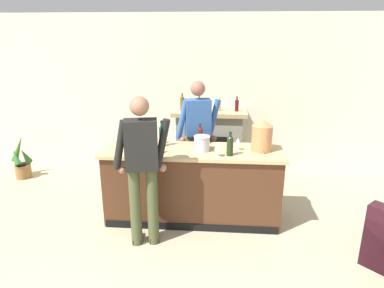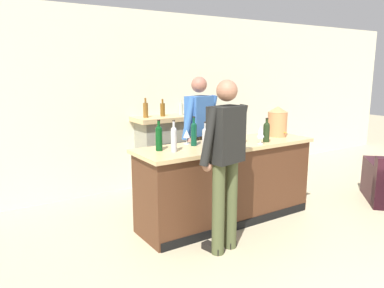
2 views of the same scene
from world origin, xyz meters
TOP-DOWN VIEW (x-y plane):
  - wall_back_panel at (0.00, 4.50)m, footprint 12.00×0.07m
  - bar_counter at (0.04, 2.62)m, footprint 2.32×0.70m
  - fireplace_stone at (0.20, 4.24)m, footprint 1.27×0.52m
  - person_customer at (-0.48, 2.00)m, footprint 0.65×0.36m
  - person_bartender at (0.06, 3.26)m, footprint 0.64×0.37m
  - copper_dispenser at (0.91, 2.65)m, footprint 0.26×0.30m
  - ice_bucket_steel at (0.16, 2.58)m, footprint 0.21×0.21m
  - wine_bottle_chardonnay_pale at (-0.85, 2.71)m, footprint 0.08×0.08m
  - wine_bottle_merlot_tall at (-0.45, 2.38)m, footprint 0.07×0.07m
  - wine_bottle_rose_blush at (0.51, 2.44)m, footprint 0.08×0.08m
  - wine_bottle_riesling_slim at (-0.74, 2.56)m, footprint 0.07×0.07m
  - wine_bottle_cabernet_heavy at (0.12, 2.84)m, footprint 0.08×0.08m
  - wine_bottle_port_short at (-0.37, 2.73)m, footprint 0.07×0.07m
  - wine_glass_mid_counter at (0.61, 2.65)m, footprint 0.08×0.08m
  - wine_glass_by_dispenser at (-0.40, 2.85)m, footprint 0.08×0.08m
  - wine_glass_front_right at (0.36, 2.38)m, footprint 0.09×0.09m

SIDE VIEW (x-z plane):
  - bar_counter at x=0.04m, z-range 0.00..0.99m
  - fireplace_stone at x=0.20m, z-range -0.14..1.31m
  - person_customer at x=-0.48m, z-range 0.10..1.88m
  - person_bartender at x=0.06m, z-range 0.10..1.88m
  - ice_bucket_steel at x=0.16m, z-range 0.99..1.18m
  - wine_glass_mid_counter at x=0.61m, z-range 1.02..1.18m
  - wine_glass_by_dispenser at x=-0.40m, z-range 1.02..1.20m
  - wine_glass_front_right at x=0.36m, z-range 1.03..1.20m
  - wine_bottle_cabernet_heavy at x=0.12m, z-range 0.98..1.26m
  - wine_bottle_rose_blush at x=0.51m, z-range 0.97..1.27m
  - wine_bottle_merlot_tall at x=-0.45m, z-range 0.97..1.30m
  - wine_bottle_riesling_slim at x=-0.74m, z-range 0.97..1.32m
  - wine_bottle_port_short at x=-0.37m, z-range 0.97..1.31m
  - wine_bottle_chardonnay_pale at x=-0.85m, z-range 0.97..1.31m
  - copper_dispenser at x=0.91m, z-range 0.99..1.39m
  - wall_back_panel at x=0.00m, z-range 0.00..2.75m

